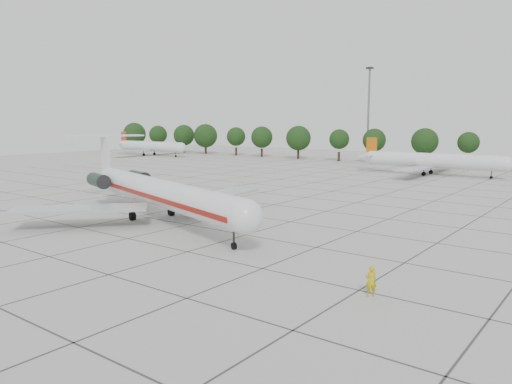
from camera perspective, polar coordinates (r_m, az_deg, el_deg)
ground at (r=49.06m, az=-1.19°, el=-4.93°), size 260.00×260.00×0.00m
apron_joints at (r=61.25m, az=7.60°, el=-2.34°), size 170.00×170.00×0.02m
main_airliner at (r=57.69m, az=-11.62°, el=0.16°), size 38.32×29.33×9.17m
ground_crew at (r=33.06m, az=13.00°, el=-9.89°), size 0.87×0.82×2.00m
bg_airliner_a at (r=162.00m, az=-11.96°, el=5.12°), size 28.24×27.20×7.40m
bg_airliner_c at (r=108.04m, az=19.46°, el=3.37°), size 28.24×27.20×7.40m
tree_line at (r=129.28m, az=18.73°, el=5.49°), size 249.86×8.44×10.22m
floodlight_mast at (r=142.52m, az=12.74°, el=9.28°), size 1.60×1.60×25.45m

